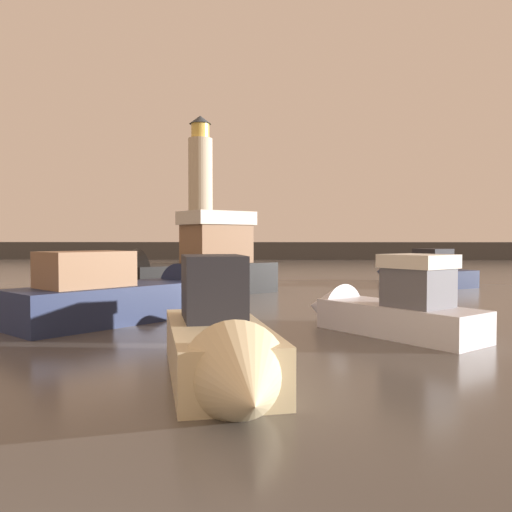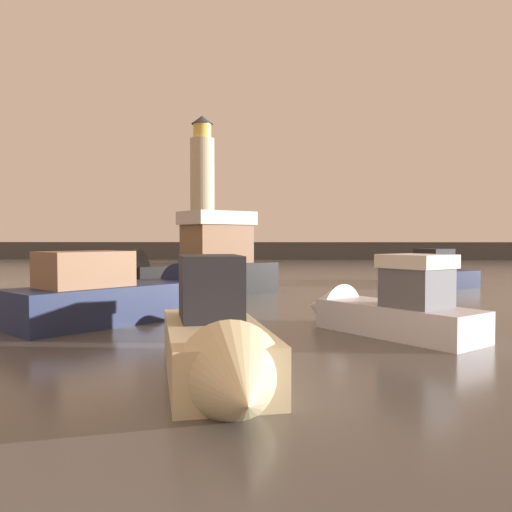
{
  "view_description": "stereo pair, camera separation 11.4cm",
  "coord_description": "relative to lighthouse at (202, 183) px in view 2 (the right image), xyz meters",
  "views": [
    {
      "loc": [
        1.91,
        -2.25,
        2.6
      ],
      "look_at": [
        1.01,
        19.26,
        1.87
      ],
      "focal_mm": 36.41,
      "sensor_mm": 36.0,
      "label": 1
    },
    {
      "loc": [
        2.02,
        -2.24,
        2.6
      ],
      "look_at": [
        1.01,
        19.26,
        1.87
      ],
      "focal_mm": 36.41,
      "sensor_mm": 36.0,
      "label": 2
    }
  ],
  "objects": [
    {
      "name": "ground_plane",
      "position": [
        7.86,
        -31.63,
        -9.69
      ],
      "size": [
        220.0,
        220.0,
        0.0
      ],
      "primitive_type": "plane",
      "color": "#4C4742"
    },
    {
      "name": "motorboat_2",
      "position": [
        17.6,
        -35.08,
        -9.07
      ],
      "size": [
        5.14,
        7.01,
        2.5
      ],
      "color": "#1E284C",
      "rests_on": "ground_plane"
    },
    {
      "name": "breakwater",
      "position": [
        7.86,
        -0.0,
        -8.62
      ],
      "size": [
        91.56,
        4.38,
        2.14
      ],
      "primitive_type": "cube",
      "color": "#423F3D",
      "rests_on": "ground_plane"
    },
    {
      "name": "motorboat_6",
      "position": [
        12.61,
        -50.98,
        -9.02
      ],
      "size": [
        4.89,
        5.42,
        2.52
      ],
      "color": "silver",
      "rests_on": "ground_plane"
    },
    {
      "name": "motorboat_4",
      "position": [
        5.25,
        -42.22,
        -8.48
      ],
      "size": [
        8.92,
        8.12,
        4.47
      ],
      "color": "black",
      "rests_on": "ground_plane"
    },
    {
      "name": "motorboat_0",
      "position": [
        8.82,
        -56.54,
        -9.0
      ],
      "size": [
        3.07,
        6.03,
        2.56
      ],
      "color": "beige",
      "rests_on": "ground_plane"
    },
    {
      "name": "motorboat_1",
      "position": [
        5.28,
        -48.81,
        -8.93
      ],
      "size": [
        6.67,
        7.43,
        2.68
      ],
      "color": "#1E284C",
      "rests_on": "ground_plane"
    },
    {
      "name": "lighthouse",
      "position": [
        0.0,
        0.0,
        0.0
      ],
      "size": [
        3.05,
        3.05,
        15.94
      ],
      "color": "beige",
      "rests_on": "breakwater"
    }
  ]
}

